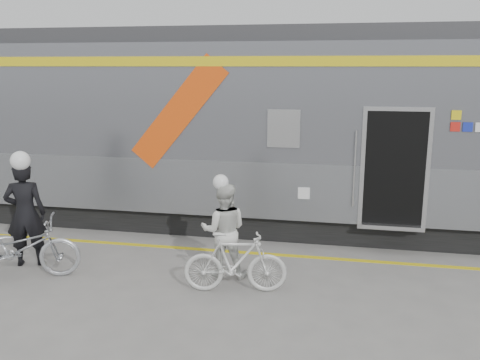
% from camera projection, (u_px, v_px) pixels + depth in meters
% --- Properties ---
extents(ground, '(90.00, 90.00, 0.00)m').
position_uv_depth(ground, '(195.00, 303.00, 7.38)').
color(ground, slate).
rests_on(ground, ground).
extents(train, '(24.00, 3.17, 4.10)m').
position_uv_depth(train, '(282.00, 129.00, 10.79)').
color(train, black).
rests_on(train, ground).
extents(safety_strip, '(24.00, 0.12, 0.01)m').
position_uv_depth(safety_strip, '(227.00, 251.00, 9.43)').
color(safety_strip, gold).
rests_on(safety_strip, ground).
extents(man, '(0.78, 0.64, 1.83)m').
position_uv_depth(man, '(25.00, 214.00, 8.63)').
color(man, black).
rests_on(man, ground).
extents(bicycle_left, '(2.03, 1.29, 1.01)m').
position_uv_depth(bicycle_left, '(19.00, 248.00, 8.15)').
color(bicycle_left, '#B2B5BB').
rests_on(bicycle_left, ground).
extents(woman, '(0.85, 0.71, 1.56)m').
position_uv_depth(woman, '(224.00, 230.00, 8.18)').
color(woman, silver).
rests_on(woman, ground).
extents(bicycle_right, '(1.62, 0.70, 0.95)m').
position_uv_depth(bicycle_right, '(235.00, 262.00, 7.66)').
color(bicycle_right, silver).
rests_on(bicycle_right, ground).
extents(helmet_man, '(0.32, 0.32, 0.32)m').
position_uv_depth(helmet_man, '(19.00, 151.00, 8.39)').
color(helmet_man, white).
rests_on(helmet_man, man).
extents(helmet_woman, '(0.25, 0.25, 0.25)m').
position_uv_depth(helmet_woman, '(224.00, 176.00, 7.98)').
color(helmet_woman, white).
rests_on(helmet_woman, woman).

